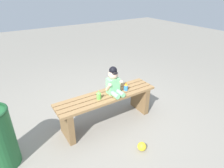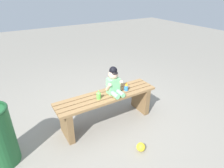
{
  "view_description": "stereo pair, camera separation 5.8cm",
  "coord_description": "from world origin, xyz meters",
  "views": [
    {
      "loc": [
        -1.22,
        -2.05,
        1.86
      ],
      "look_at": [
        0.06,
        -0.05,
        0.65
      ],
      "focal_mm": 30.97,
      "sensor_mm": 36.0,
      "label": 1
    },
    {
      "loc": [
        -1.17,
        -2.08,
        1.86
      ],
      "look_at": [
        0.06,
        -0.05,
        0.65
      ],
      "focal_mm": 30.97,
      "sensor_mm": 36.0,
      "label": 2
    }
  ],
  "objects": [
    {
      "name": "ground_plane",
      "position": [
        0.0,
        0.0,
        0.0
      ],
      "size": [
        16.0,
        16.0,
        0.0
      ],
      "primitive_type": "plane",
      "color": "gray"
    },
    {
      "name": "park_bench",
      "position": [
        0.0,
        0.0,
        0.31
      ],
      "size": [
        1.5,
        0.37,
        0.47
      ],
      "color": "olive",
      "rests_on": "ground_plane"
    },
    {
      "name": "child_figure",
      "position": [
        0.11,
        -0.01,
        0.65
      ],
      "size": [
        0.23,
        0.27,
        0.4
      ],
      "color": "#7FCC8C",
      "rests_on": "park_bench"
    },
    {
      "name": "sippy_cup_left",
      "position": [
        -0.15,
        -0.03,
        0.53
      ],
      "size": [
        0.06,
        0.06,
        0.12
      ],
      "color": "#66CC4C",
      "rests_on": "park_bench"
    },
    {
      "name": "sippy_cup_right",
      "position": [
        0.31,
        -0.03,
        0.53
      ],
      "size": [
        0.06,
        0.06,
        0.12
      ],
      "color": "#338CE5",
      "rests_on": "park_bench"
    },
    {
      "name": "toy_ball",
      "position": [
        0.07,
        -0.73,
        0.06
      ],
      "size": [
        0.11,
        0.11,
        0.11
      ],
      "primitive_type": "sphere",
      "color": "yellow",
      "rests_on": "ground_plane"
    }
  ]
}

